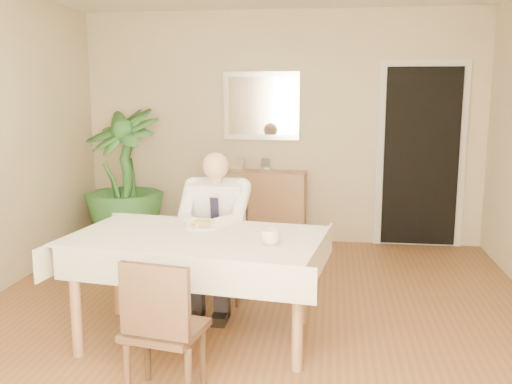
# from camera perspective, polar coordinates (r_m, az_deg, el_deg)

# --- Properties ---
(room) EXTENTS (5.00, 5.02, 2.60)m
(room) POSITION_cam_1_polar(r_m,az_deg,el_deg) (4.02, -0.66, 4.03)
(room) COLOR brown
(room) RESTS_ON ground
(window) EXTENTS (1.34, 0.04, 1.44)m
(window) POSITION_cam_1_polar(r_m,az_deg,el_deg) (1.62, -13.31, -0.16)
(window) COLOR beige
(window) RESTS_ON room
(doorway) EXTENTS (0.96, 0.07, 2.10)m
(doorway) POSITION_cam_1_polar(r_m,az_deg,el_deg) (6.54, 16.15, 3.37)
(doorway) COLOR beige
(doorway) RESTS_ON ground
(mirror) EXTENTS (0.86, 0.04, 0.76)m
(mirror) POSITION_cam_1_polar(r_m,az_deg,el_deg) (6.48, 0.52, 8.60)
(mirror) COLOR silver
(mirror) RESTS_ON room
(dining_table) EXTENTS (1.85, 1.25, 0.75)m
(dining_table) POSITION_cam_1_polar(r_m,az_deg,el_deg) (3.95, -5.98, -5.50)
(dining_table) COLOR #936A49
(dining_table) RESTS_ON ground
(chair_far) EXTENTS (0.44, 0.44, 0.89)m
(chair_far) POSITION_cam_1_polar(r_m,az_deg,el_deg) (4.82, -3.50, -4.63)
(chair_far) COLOR #3C2716
(chair_far) RESTS_ON ground
(chair_near) EXTENTS (0.47, 0.47, 0.84)m
(chair_near) POSITION_cam_1_polar(r_m,az_deg,el_deg) (3.23, -9.45, -12.93)
(chair_near) COLOR #3C2716
(chair_near) RESTS_ON ground
(seated_man) EXTENTS (0.48, 0.72, 1.24)m
(seated_man) POSITION_cam_1_polar(r_m,az_deg,el_deg) (4.50, -4.22, -3.19)
(seated_man) COLOR white
(seated_man) RESTS_ON ground
(plate) EXTENTS (0.26, 0.26, 0.02)m
(plate) POSITION_cam_1_polar(r_m,az_deg,el_deg) (4.14, -5.41, -3.42)
(plate) COLOR white
(plate) RESTS_ON dining_table
(food) EXTENTS (0.14, 0.14, 0.06)m
(food) POSITION_cam_1_polar(r_m,az_deg,el_deg) (4.13, -5.41, -3.13)
(food) COLOR olive
(food) RESTS_ON dining_table
(knife) EXTENTS (0.01, 0.13, 0.01)m
(knife) POSITION_cam_1_polar(r_m,az_deg,el_deg) (4.07, -5.05, -3.41)
(knife) COLOR silver
(knife) RESTS_ON dining_table
(fork) EXTENTS (0.01, 0.13, 0.01)m
(fork) POSITION_cam_1_polar(r_m,az_deg,el_deg) (4.09, -6.15, -3.37)
(fork) COLOR silver
(fork) RESTS_ON dining_table
(coffee_mug) EXTENTS (0.15, 0.15, 0.10)m
(coffee_mug) POSITION_cam_1_polar(r_m,az_deg,el_deg) (3.66, 1.45, -4.53)
(coffee_mug) COLOR white
(coffee_mug) RESTS_ON dining_table
(sideboard) EXTENTS (1.05, 0.39, 0.83)m
(sideboard) POSITION_cam_1_polar(r_m,az_deg,el_deg) (6.47, 0.34, -1.55)
(sideboard) COLOR #936A49
(sideboard) RESTS_ON ground
(photo_frame_left) EXTENTS (0.10, 0.02, 0.14)m
(photo_frame_left) POSITION_cam_1_polar(r_m,az_deg,el_deg) (6.52, -4.08, 2.85)
(photo_frame_left) COLOR silver
(photo_frame_left) RESTS_ON sideboard
(photo_frame_center) EXTENTS (0.10, 0.02, 0.14)m
(photo_frame_center) POSITION_cam_1_polar(r_m,az_deg,el_deg) (6.46, -1.54, 2.80)
(photo_frame_center) COLOR silver
(photo_frame_center) RESTS_ON sideboard
(photo_frame_right) EXTENTS (0.10, 0.02, 0.14)m
(photo_frame_right) POSITION_cam_1_polar(r_m,az_deg,el_deg) (6.45, 0.99, 2.79)
(photo_frame_right) COLOR silver
(photo_frame_right) RESTS_ON sideboard
(potted_palm) EXTENTS (1.12, 1.12, 1.53)m
(potted_palm) POSITION_cam_1_polar(r_m,az_deg,el_deg) (6.41, -13.10, 1.25)
(potted_palm) COLOR #2A5E26
(potted_palm) RESTS_ON ground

